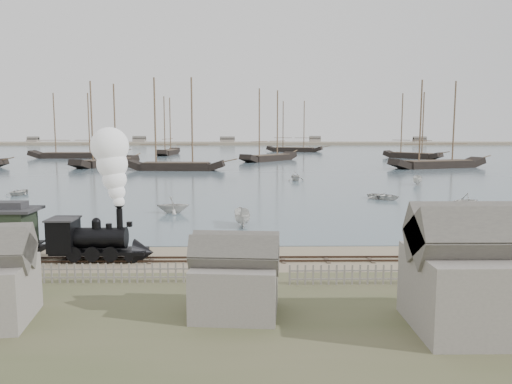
{
  "coord_description": "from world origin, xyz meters",
  "views": [
    {
      "loc": [
        2.72,
        -35.23,
        8.91
      ],
      "look_at": [
        3.26,
        7.64,
        3.5
      ],
      "focal_mm": 35.0,
      "sensor_mm": 36.0,
      "label": 1
    }
  ],
  "objects": [
    {
      "name": "ground",
      "position": [
        0.0,
        0.0,
        0.0
      ],
      "size": [
        600.0,
        600.0,
        0.0
      ],
      "primitive_type": "plane",
      "color": "tan",
      "rests_on": "ground"
    },
    {
      "name": "harbor_water",
      "position": [
        0.0,
        170.0,
        0.03
      ],
      "size": [
        600.0,
        336.0,
        0.06
      ],
      "primitive_type": "cube",
      "color": "#465A64",
      "rests_on": "ground"
    },
    {
      "name": "rail_track",
      "position": [
        0.0,
        -2.0,
        0.04
      ],
      "size": [
        120.0,
        1.8,
        0.16
      ],
      "color": "#3A291F",
      "rests_on": "ground"
    },
    {
      "name": "picket_fence_west",
      "position": [
        -6.5,
        -7.0,
        0.0
      ],
      "size": [
        19.0,
        0.1,
        1.2
      ],
      "primitive_type": null,
      "color": "gray",
      "rests_on": "ground"
    },
    {
      "name": "picket_fence_east",
      "position": [
        12.5,
        -7.5,
        0.0
      ],
      "size": [
        15.0,
        0.1,
        1.2
      ],
      "primitive_type": null,
      "color": "gray",
      "rests_on": "ground"
    },
    {
      "name": "shed_mid",
      "position": [
        2.0,
        -12.0,
        0.0
      ],
      "size": [
        4.0,
        3.5,
        3.6
      ],
      "primitive_type": null,
      "color": "gray",
      "rests_on": "ground"
    },
    {
      "name": "shed_right",
      "position": [
        13.0,
        -14.0,
        0.0
      ],
      "size": [
        6.0,
        5.0,
        5.1
      ],
      "primitive_type": null,
      "color": "gray",
      "rests_on": "ground"
    },
    {
      "name": "far_spit",
      "position": [
        0.0,
        250.0,
        0.0
      ],
      "size": [
        500.0,
        20.0,
        1.8
      ],
      "primitive_type": "cube",
      "color": "tan",
      "rests_on": "ground"
    },
    {
      "name": "locomotive",
      "position": [
        -6.76,
        -2.0,
        4.03
      ],
      "size": [
        6.98,
        2.61,
        8.71
      ],
      "color": "black",
      "rests_on": "ground"
    },
    {
      "name": "beached_dinghy",
      "position": [
        -8.35,
        0.95,
        0.4
      ],
      "size": [
        4.15,
        4.65,
        0.79
      ],
      "primitive_type": "imported",
      "rotation": [
        0.0,
        0.0,
        1.11
      ],
      "color": "beige",
      "rests_on": "ground"
    },
    {
      "name": "rowboat_1",
      "position": [
        -5.43,
        17.08,
        0.94
      ],
      "size": [
        3.18,
        3.6,
        1.76
      ],
      "primitive_type": "imported",
      "rotation": [
        0.0,
        0.0,
        1.66
      ],
      "color": "beige",
      "rests_on": "harbor_water"
    },
    {
      "name": "rowboat_2",
      "position": [
        1.99,
        10.0,
        0.81
      ],
      "size": [
        3.96,
        1.72,
        1.49
      ],
      "primitive_type": "imported",
      "rotation": [
        0.0,
        0.0,
        3.21
      ],
      "color": "beige",
      "rests_on": "harbor_water"
    },
    {
      "name": "rowboat_3",
      "position": [
        19.74,
        27.28,
        0.49
      ],
      "size": [
        5.05,
        5.12,
        0.87
      ],
      "primitive_type": "imported",
      "rotation": [
        0.0,
        0.0,
        0.83
      ],
      "color": "beige",
      "rests_on": "harbor_water"
    },
    {
      "name": "rowboat_4",
      "position": [
        27.07,
        20.14,
        0.93
      ],
      "size": [
        3.67,
        3.98,
        1.74
      ],
      "primitive_type": "imported",
      "rotation": [
        0.0,
        0.0,
        5.0
      ],
      "color": "beige",
      "rests_on": "harbor_water"
    },
    {
      "name": "rowboat_5",
      "position": [
        29.53,
        43.86,
        0.76
      ],
      "size": [
        3.86,
        2.52,
        1.39
      ],
      "primitive_type": "imported",
      "rotation": [
        0.0,
        0.0,
        2.79
      ],
      "color": "beige",
      "rests_on": "harbor_water"
    },
    {
      "name": "rowboat_7",
      "position": [
        10.62,
        50.37,
        0.91
      ],
      "size": [
        4.0,
        3.75,
        1.7
      ],
      "primitive_type": "imported",
      "rotation": [
        0.0,
        0.0,
        0.37
      ],
      "color": "beige",
      "rests_on": "harbor_water"
    },
    {
      "name": "rowboat_8",
      "position": [
        -28.57,
        32.63,
        0.46
      ],
      "size": [
        4.0,
        2.96,
        0.8
      ],
      "primitive_type": "imported",
      "rotation": [
        0.0,
        0.0,
        3.09
      ],
      "color": "beige",
      "rests_on": "harbor_water"
    },
    {
      "name": "schooner_1",
      "position": [
        -31.85,
        85.09,
        10.06
      ],
      "size": [
        13.09,
        20.52,
        20.0
      ],
      "primitive_type": null,
      "rotation": [
        0.0,
        0.0,
        1.13
      ],
      "color": "black",
      "rests_on": "harbor_water"
    },
    {
      "name": "schooner_2",
      "position": [
        -13.25,
        72.89,
        10.06
      ],
      "size": [
        21.08,
        6.12,
        20.0
      ],
      "primitive_type": null,
      "rotation": [
        0.0,
        0.0,
        -0.06
      ],
      "color": "black",
      "rests_on": "harbor_water"
    },
    {
      "name": "schooner_3",
      "position": [
        8.25,
        105.22,
        10.06
      ],
      "size": [
        17.55,
        19.67,
        20.0
      ],
      "primitive_type": null,
      "rotation": [
        0.0,
        0.0,
        0.88
      ],
      "color": "black",
      "rests_on": "harbor_water"
    },
    {
      "name": "schooner_4",
      "position": [
        45.98,
        78.99,
        10.06
      ],
      "size": [
        24.3,
        12.44,
        20.0
      ],
      "primitive_type": null,
      "rotation": [
        0.0,
        0.0,
        0.31
      ],
      "color": "black",
      "rests_on": "harbor_water"
    },
    {
      "name": "schooner_5",
      "position": [
        52.33,
        116.55,
        10.06
      ],
      "size": [
        15.49,
        16.69,
        20.0
      ],
      "primitive_type": null,
      "rotation": [
        0.0,
        0.0,
        -0.85
      ],
      "color": "black",
      "rests_on": "harbor_water"
    },
    {
      "name": "schooner_6",
      "position": [
        -51.29,
        119.4,
        10.06
      ],
      "size": [
        27.14,
        6.47,
        20.0
      ],
      "primitive_type": null,
      "rotation": [
        0.0,
        0.0,
        0.01
      ],
      "color": "black",
      "rests_on": "harbor_water"
    },
    {
      "name": "schooner_7",
      "position": [
        -25.64,
        138.8,
        10.06
      ],
      "size": [
        6.36,
        19.47,
        20.0
      ],
      "primitive_type": null,
      "rotation": [
        0.0,
        0.0,
        1.47
      ],
      "color": "black",
      "rests_on": "harbor_water"
    },
    {
      "name": "schooner_8",
      "position": [
        20.32,
        161.68,
        10.06
      ],
      "size": [
        22.45,
        11.76,
        20.0
      ],
      "primitive_type": null,
      "rotation": [
        0.0,
        0.0,
        -0.32
      ],
      "color": "black",
      "rests_on": "harbor_water"
    }
  ]
}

